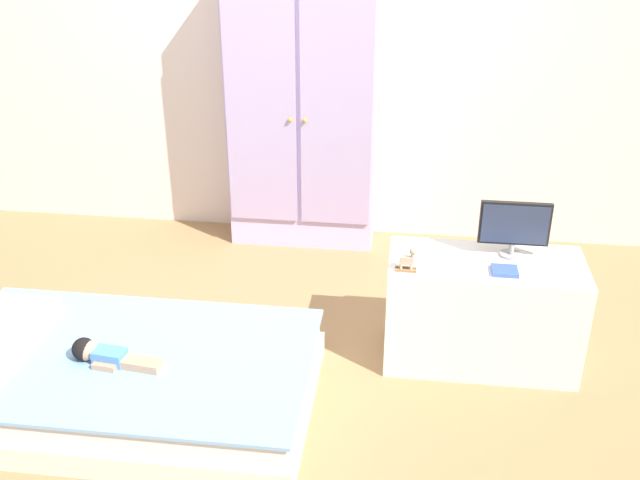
% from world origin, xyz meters
% --- Properties ---
extents(ground_plane, '(10.00, 10.00, 0.02)m').
position_xyz_m(ground_plane, '(0.00, 0.00, -0.01)').
color(ground_plane, '#99754C').
extents(back_wall, '(6.40, 0.05, 2.70)m').
position_xyz_m(back_wall, '(0.00, 1.57, 1.35)').
color(back_wall, silver).
rests_on(back_wall, ground_plane).
extents(bed, '(1.59, 0.94, 0.24)m').
position_xyz_m(bed, '(-0.47, -0.28, 0.12)').
color(bed, silver).
rests_on(bed, ground_plane).
extents(doll, '(0.39, 0.14, 0.10)m').
position_xyz_m(doll, '(-0.55, -0.33, 0.27)').
color(doll, '#4C84C6').
rests_on(doll, bed).
extents(wardrobe, '(0.86, 0.31, 1.63)m').
position_xyz_m(wardrobe, '(0.04, 1.39, 0.82)').
color(wardrobe, silver).
rests_on(wardrobe, ground_plane).
extents(tv_stand, '(0.86, 0.41, 0.52)m').
position_xyz_m(tv_stand, '(1.05, 0.24, 0.26)').
color(tv_stand, silver).
rests_on(tv_stand, ground_plane).
extents(tv_monitor, '(0.31, 0.10, 0.26)m').
position_xyz_m(tv_monitor, '(1.15, 0.31, 0.67)').
color(tv_monitor, '#99999E').
rests_on(tv_monitor, tv_stand).
extents(rocking_horse_toy, '(0.09, 0.04, 0.11)m').
position_xyz_m(rocking_horse_toy, '(0.70, 0.11, 0.57)').
color(rocking_horse_toy, '#8E6642').
rests_on(rocking_horse_toy, tv_stand).
extents(book_blue, '(0.11, 0.10, 0.02)m').
position_xyz_m(book_blue, '(1.11, 0.15, 0.52)').
color(book_blue, blue).
rests_on(book_blue, tv_stand).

